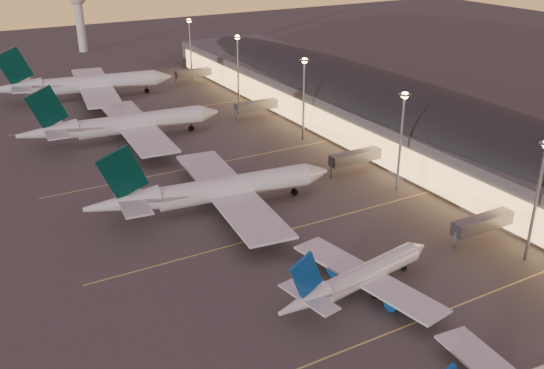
{
  "coord_description": "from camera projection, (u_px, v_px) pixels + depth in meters",
  "views": [
    {
      "loc": [
        -62.04,
        -67.59,
        63.81
      ],
      "look_at": [
        2.0,
        45.0,
        7.0
      ],
      "focal_mm": 40.0,
      "sensor_mm": 36.0,
      "label": 1
    }
  ],
  "objects": [
    {
      "name": "airliner_narrow_north",
      "position": [
        359.0,
        278.0,
        111.11
      ],
      "size": [
        37.74,
        34.07,
        13.49
      ],
      "rotation": [
        0.0,
        0.0,
        0.16
      ],
      "color": "silver",
      "rests_on": "ground"
    },
    {
      "name": "light_masts",
      "position": [
        343.0,
        101.0,
        168.51
      ],
      "size": [
        2.2,
        217.2,
        25.9
      ],
      "color": "gray",
      "rests_on": "ground"
    },
    {
      "name": "radar_tower",
      "position": [
        78.0,
        9.0,
        310.24
      ],
      "size": [
        9.0,
        9.0,
        32.5
      ],
      "color": "silver",
      "rests_on": "ground"
    },
    {
      "name": "lane_markings",
      "position": [
        275.0,
        222.0,
        139.36
      ],
      "size": [
        90.0,
        180.36,
        0.0
      ],
      "color": "#D8C659",
      "rests_on": "ground"
    },
    {
      "name": "airliner_wide_mid",
      "position": [
        124.0,
        125.0,
        188.56
      ],
      "size": [
        62.88,
        57.36,
        20.12
      ],
      "rotation": [
        0.0,
        0.0,
        -0.06
      ],
      "color": "silver",
      "rests_on": "ground"
    },
    {
      "name": "terminal_building",
      "position": [
        394.0,
        111.0,
        189.68
      ],
      "size": [
        56.35,
        255.0,
        17.46
      ],
      "color": "#4E4E53",
      "rests_on": "ground"
    },
    {
      "name": "baggage_tug_c",
      "position": [
        390.0,
        261.0,
        122.32
      ],
      "size": [
        4.39,
        3.75,
        1.26
      ],
      "rotation": [
        0.0,
        0.0,
        -0.61
      ],
      "color": "gold",
      "rests_on": "ground"
    },
    {
      "name": "airliner_wide_near",
      "position": [
        215.0,
        190.0,
        143.24
      ],
      "size": [
        60.43,
        55.37,
        19.33
      ],
      "rotation": [
        0.0,
        0.0,
        -0.11
      ],
      "color": "silver",
      "rests_on": "ground"
    },
    {
      "name": "airliner_wide_far",
      "position": [
        84.0,
        85.0,
        232.55
      ],
      "size": [
        68.36,
        62.82,
        21.88
      ],
      "rotation": [
        0.0,
        0.0,
        -0.13
      ],
      "color": "silver",
      "rests_on": "ground"
    },
    {
      "name": "ground",
      "position": [
        387.0,
        311.0,
        107.52
      ],
      "size": [
        700.0,
        700.0,
        0.0
      ],
      "primitive_type": "plane",
      "color": "#3C3937"
    }
  ]
}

